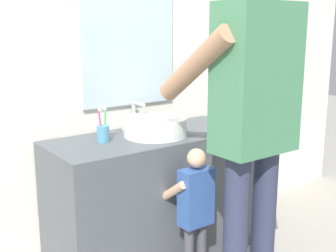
# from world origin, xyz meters

# --- Properties ---
(back_wall) EXTENTS (4.40, 0.10, 2.70)m
(back_wall) POSITION_xyz_m (0.00, 0.62, 1.35)
(back_wall) COLOR silver
(back_wall) RESTS_ON ground
(vanity_cabinet) EXTENTS (1.30, 0.54, 0.80)m
(vanity_cabinet) POSITION_xyz_m (0.00, 0.30, 0.40)
(vanity_cabinet) COLOR #4C5156
(vanity_cabinet) RESTS_ON ground
(sink_basin) EXTENTS (0.38, 0.38, 0.11)m
(sink_basin) POSITION_xyz_m (0.00, 0.28, 0.86)
(sink_basin) COLOR white
(sink_basin) RESTS_ON vanity_cabinet
(faucet) EXTENTS (0.18, 0.14, 0.18)m
(faucet) POSITION_xyz_m (0.00, 0.51, 0.88)
(faucet) COLOR #B7BABF
(faucet) RESTS_ON vanity_cabinet
(toothbrush_cup) EXTENTS (0.07, 0.07, 0.21)m
(toothbrush_cup) POSITION_xyz_m (-0.33, 0.33, 0.86)
(toothbrush_cup) COLOR #4C8EB2
(toothbrush_cup) RESTS_ON vanity_cabinet
(child_toddler) EXTENTS (0.25, 0.25, 0.81)m
(child_toddler) POSITION_xyz_m (0.00, -0.10, 0.48)
(child_toddler) COLOR #47474C
(child_toddler) RESTS_ON ground
(adult_parent) EXTENTS (0.56, 0.59, 1.81)m
(adult_parent) POSITION_xyz_m (0.14, -0.37, 1.09)
(adult_parent) COLOR #2D334C
(adult_parent) RESTS_ON ground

